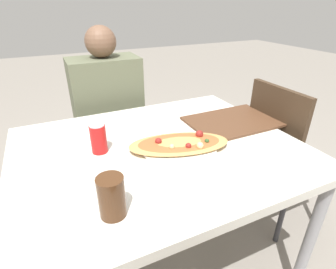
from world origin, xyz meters
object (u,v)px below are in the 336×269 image
chair_side_right (282,151)px  person_seated (108,105)px  drink_glass (112,197)px  dining_table (159,160)px  chair_far_seated (107,124)px  pizza_main (179,145)px  soda_can (99,139)px

chair_side_right → person_seated: bearing=-129.5°
chair_side_right → drink_glass: chair_side_right is taller
dining_table → drink_glass: 0.44m
drink_glass → chair_side_right: bearing=16.2°
chair_far_seated → person_seated: 0.22m
chair_far_seated → chair_side_right: same height
chair_far_seated → person_seated: size_ratio=0.78×
pizza_main → soda_can: size_ratio=3.78×
person_seated → drink_glass: bearing=77.5°
dining_table → soda_can: soda_can is taller
pizza_main → soda_can: 0.34m
pizza_main → dining_table: bearing=146.8°
person_seated → soda_can: 0.67m
chair_far_seated → drink_glass: 1.19m
chair_far_seated → chair_side_right: (0.86, -0.82, 0.00)m
pizza_main → drink_glass: drink_glass is taller
drink_glass → chair_far_seated: bearing=78.8°
soda_can → drink_glass: (-0.04, -0.38, 0.00)m
dining_table → drink_glass: drink_glass is taller
chair_side_right → person_seated: person_seated is taller
chair_side_right → soda_can: bearing=-93.8°
chair_side_right → pizza_main: bearing=-85.9°
dining_table → pizza_main: pizza_main is taller
chair_far_seated → chair_side_right: 1.18m
chair_side_right → soda_can: (-1.04, 0.07, 0.29)m
chair_side_right → person_seated: size_ratio=0.78×
dining_table → person_seated: person_seated is taller
person_seated → soda_can: (-0.18, -0.64, 0.10)m
chair_far_seated → soda_can: (-0.18, -0.75, 0.29)m
dining_table → chair_side_right: bearing=0.1°
dining_table → chair_side_right: 0.81m
chair_side_right → pizza_main: chair_side_right is taller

